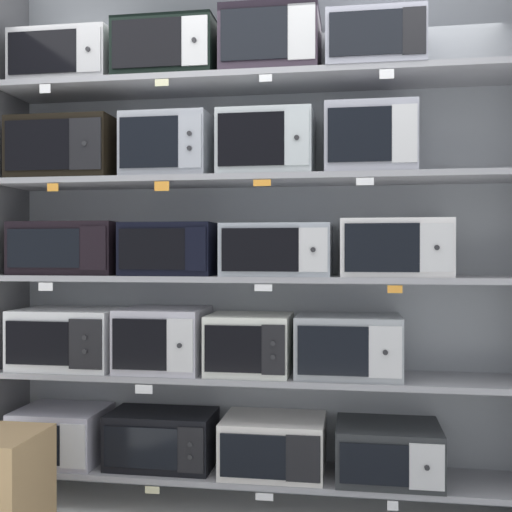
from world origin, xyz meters
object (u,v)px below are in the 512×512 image
at_px(microwave_7, 348,346).
at_px(microwave_18, 272,46).
at_px(microwave_2, 274,445).
at_px(microwave_1, 162,439).
at_px(microwave_19, 375,47).
at_px(microwave_0, 61,434).
at_px(microwave_4, 69,338).
at_px(microwave_10, 278,250).
at_px(microwave_9, 173,249).
at_px(microwave_8, 71,248).
at_px(microwave_14, 267,145).
at_px(microwave_15, 370,141).
at_px(microwave_3, 388,451).
at_px(microwave_12, 69,151).
at_px(microwave_5, 163,339).
at_px(microwave_13, 169,148).
at_px(microwave_17, 169,54).
at_px(microwave_11, 395,248).
at_px(microwave_6, 250,344).
at_px(microwave_16, 67,61).

relative_size(microwave_7, microwave_18, 1.07).
xyz_separation_m(microwave_2, microwave_7, (0.38, -0.00, 0.52)).
xyz_separation_m(microwave_1, microwave_19, (1.10, -0.00, 2.01)).
bearing_deg(microwave_0, microwave_4, 0.04).
bearing_deg(microwave_10, microwave_9, 179.98).
height_order(microwave_8, microwave_10, microwave_8).
xyz_separation_m(microwave_14, microwave_15, (0.52, 0.00, 0.01)).
bearing_deg(microwave_3, microwave_18, -179.99).
distance_m(microwave_4, microwave_19, 2.20).
bearing_deg(microwave_12, microwave_10, -0.00).
bearing_deg(microwave_5, microwave_8, 179.97).
relative_size(microwave_3, microwave_19, 1.08).
distance_m(microwave_13, microwave_14, 0.52).
distance_m(microwave_7, microwave_10, 0.60).
bearing_deg(microwave_15, microwave_13, -179.99).
bearing_deg(microwave_3, microwave_4, 180.00).
xyz_separation_m(microwave_4, microwave_12, (-0.00, -0.00, 1.01)).
height_order(microwave_2, microwave_18, microwave_18).
bearing_deg(microwave_7, microwave_15, 0.03).
distance_m(microwave_15, microwave_17, 1.15).
bearing_deg(microwave_0, microwave_18, -0.01).
bearing_deg(microwave_4, microwave_11, -0.01).
bearing_deg(microwave_6, microwave_8, 179.99).
xyz_separation_m(microwave_7, microwave_15, (0.11, 0.00, 1.02)).
distance_m(microwave_0, microwave_16, 2.02).
relative_size(microwave_4, microwave_6, 1.31).
relative_size(microwave_8, microwave_15, 1.29).
bearing_deg(microwave_11, microwave_10, 180.00).
relative_size(microwave_0, microwave_1, 0.83).
bearing_deg(microwave_0, microwave_5, -0.02).
distance_m(microwave_3, microwave_17, 2.33).
bearing_deg(microwave_0, microwave_11, -0.01).
height_order(microwave_0, microwave_3, microwave_0).
xyz_separation_m(microwave_4, microwave_18, (1.10, -0.00, 1.52)).
xyz_separation_m(microwave_17, microwave_19, (1.06, 0.00, -0.02)).
distance_m(microwave_8, microwave_15, 1.68).
xyz_separation_m(microwave_9, microwave_15, (1.02, 0.00, 0.54)).
bearing_deg(microwave_12, microwave_17, -0.00).
height_order(microwave_15, microwave_16, microwave_16).
height_order(microwave_16, microwave_18, microwave_18).
xyz_separation_m(microwave_0, microwave_10, (1.18, -0.00, 1.00)).
xyz_separation_m(microwave_4, microwave_7, (1.49, -0.00, -0.01)).
distance_m(microwave_4, microwave_12, 1.01).
xyz_separation_m(microwave_12, microwave_19, (1.62, 0.00, 0.48)).
height_order(microwave_11, microwave_13, microwave_13).
xyz_separation_m(microwave_15, microwave_18, (-0.50, 0.00, 0.50)).
distance_m(microwave_2, microwave_3, 0.57).
xyz_separation_m(microwave_4, microwave_14, (1.08, -0.00, 1.01)).
xyz_separation_m(microwave_5, microwave_7, (0.97, 0.00, -0.01)).
height_order(microwave_3, microwave_10, microwave_10).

